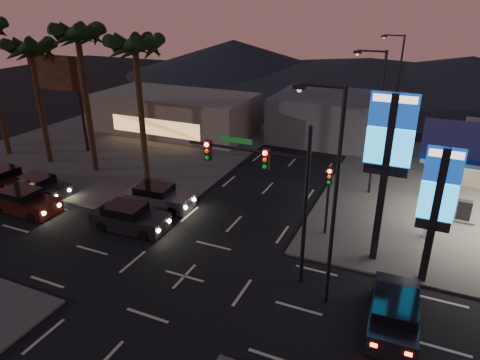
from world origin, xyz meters
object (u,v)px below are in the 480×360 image
at_px(pylon_sign_short, 438,196).
at_px(car_lane_b_mid, 40,186).
at_px(car_lane_a_mid, 24,202).
at_px(car_lane_b_rear, 3,179).
at_px(traffic_signal_mast, 270,179).
at_px(car_lane_a_front, 129,218).
at_px(pylon_sign_tall, 389,147).
at_px(suv_station, 394,313).
at_px(car_lane_b_front, 158,197).

distance_m(pylon_sign_short, car_lane_b_mid, 25.72).
height_order(car_lane_a_mid, car_lane_b_rear, car_lane_b_rear).
distance_m(traffic_signal_mast, car_lane_a_front, 10.40).
xyz_separation_m(traffic_signal_mast, car_lane_a_mid, (-17.06, -0.02, -4.51)).
height_order(traffic_signal_mast, car_lane_a_mid, traffic_signal_mast).
xyz_separation_m(car_lane_a_front, car_lane_b_rear, (-12.16, 1.05, 0.04)).
distance_m(pylon_sign_tall, car_lane_b_rear, 26.87).
relative_size(car_lane_a_mid, car_lane_b_mid, 1.06).
bearing_deg(car_lane_b_rear, pylon_sign_short, 1.07).
bearing_deg(traffic_signal_mast, car_lane_b_rear, 174.74).
height_order(car_lane_a_front, car_lane_b_mid, car_lane_a_front).
xyz_separation_m(car_lane_b_mid, car_lane_b_rear, (-3.32, -0.32, 0.09)).
bearing_deg(pylon_sign_short, suv_station, -104.10).
xyz_separation_m(traffic_signal_mast, car_lane_b_front, (-9.42, 4.12, -4.51)).
bearing_deg(pylon_sign_tall, suv_station, -73.16).
xyz_separation_m(car_lane_b_front, car_lane_b_mid, (-8.75, -1.82, -0.05)).
distance_m(traffic_signal_mast, car_lane_a_mid, 17.65).
height_order(traffic_signal_mast, car_lane_b_front, traffic_signal_mast).
bearing_deg(suv_station, car_lane_b_front, 160.41).
bearing_deg(car_lane_b_front, car_lane_a_front, -88.44).
bearing_deg(car_lane_a_mid, car_lane_b_mid, 115.50).
distance_m(traffic_signal_mast, car_lane_b_mid, 18.87).
distance_m(pylon_sign_short, car_lane_a_mid, 24.75).
relative_size(pylon_sign_tall, traffic_signal_mast, 1.12).
bearing_deg(car_lane_a_mid, car_lane_b_front, 28.44).
bearing_deg(car_lane_b_mid, car_lane_a_mid, -64.50).
bearing_deg(car_lane_a_front, traffic_signal_mast, -5.67).
relative_size(pylon_sign_short, car_lane_b_front, 1.45).
relative_size(pylon_sign_short, car_lane_b_rear, 1.36).
bearing_deg(car_lane_b_mid, car_lane_b_rear, -174.51).
relative_size(pylon_sign_short, car_lane_a_front, 1.44).
distance_m(pylon_sign_tall, pylon_sign_short, 3.20).
distance_m(car_lane_a_front, suv_station, 15.76).
distance_m(car_lane_a_front, car_lane_a_mid, 7.79).
xyz_separation_m(pylon_sign_tall, car_lane_a_mid, (-21.80, -3.53, -5.68)).
distance_m(car_lane_a_mid, suv_station, 23.35).
bearing_deg(suv_station, pylon_sign_short, 75.90).
relative_size(traffic_signal_mast, car_lane_b_front, 1.66).
relative_size(pylon_sign_tall, car_lane_a_mid, 1.89).
xyz_separation_m(pylon_sign_tall, car_lane_b_rear, (-26.23, -1.53, -5.63)).
relative_size(car_lane_a_front, car_lane_a_mid, 1.02).
relative_size(car_lane_a_mid, car_lane_b_rear, 0.92).
relative_size(car_lane_b_mid, suv_station, 0.95).
height_order(pylon_sign_tall, pylon_sign_short, pylon_sign_tall).
distance_m(pylon_sign_tall, suv_station, 7.69).
relative_size(pylon_sign_tall, car_lane_b_rear, 1.74).
xyz_separation_m(car_lane_a_mid, suv_station, (23.31, -1.43, -0.00)).
bearing_deg(pylon_sign_tall, car_lane_b_front, 177.55).
bearing_deg(suv_station, traffic_signal_mast, 166.89).
relative_size(car_lane_a_front, car_lane_b_rear, 0.94).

